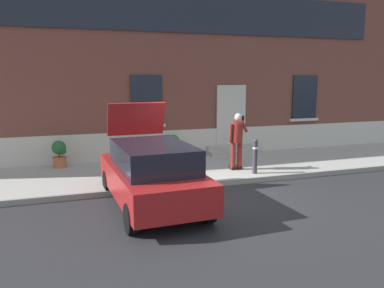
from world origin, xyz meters
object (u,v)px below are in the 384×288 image
bollard_near_person (255,155)px  planter_terracotta (60,153)px  hatchback_car_red (152,173)px  planter_olive (143,149)px  planter_cream (174,146)px  person_on_phone (237,138)px

bollard_near_person → planter_terracotta: bollard_near_person is taller
hatchback_car_red → planter_olive: 4.10m
hatchback_car_red → planter_cream: (1.77, 4.33, -0.19)m
planter_olive → planter_cream: same height
planter_olive → planter_cream: size_ratio=1.00×
person_on_phone → planter_olive: (-2.54, 1.90, -0.55)m
bollard_near_person → planter_olive: (-2.84, 2.51, -0.11)m
person_on_phone → planter_terracotta: 5.59m
bollard_near_person → hatchback_car_red: bearing=-156.0°
hatchback_car_red → planter_terracotta: (-2.01, 4.22, -0.19)m
hatchback_car_red → planter_olive: (0.62, 4.05, -0.19)m
hatchback_car_red → planter_cream: size_ratio=4.80×
person_on_phone → planter_olive: bearing=152.2°
person_on_phone → bollard_near_person: bearing=-54.4°
bollard_near_person → planter_olive: size_ratio=1.22×
person_on_phone → planter_terracotta: size_ratio=2.04×
person_on_phone → planter_cream: (-1.39, 2.18, -0.55)m
hatchback_car_red → planter_olive: bearing=81.3°
planter_terracotta → planter_olive: size_ratio=1.00×
bollard_near_person → person_on_phone: bearing=116.5°
planter_cream → planter_terracotta: bearing=-178.3°
planter_terracotta → planter_olive: same height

